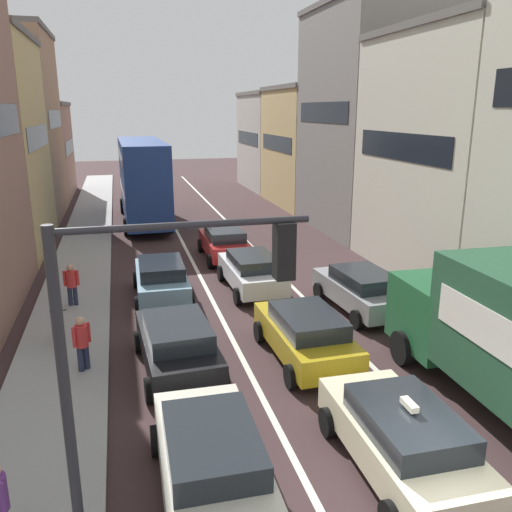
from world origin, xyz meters
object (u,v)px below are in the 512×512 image
object	(u,v)px
sedan_right_lane_behind_truck	(361,289)
cyclist_on_sidewalk	(58,320)
sedan_centre_lane_second	(306,334)
coupe_centre_lane_fourth	(224,242)
pedestrian_near_kerb	(72,284)
taxi_centre_lane_front	(402,437)
traffic_light_pole	(154,337)
pedestrian_far_sidewalk	(82,342)
sedan_left_lane_third	(161,278)
bus_mid_queue_primary	(143,178)
sedan_left_lane_front	(211,460)
wagon_left_lane_second	(177,344)
hatchback_centre_lane_third	(252,271)

from	to	relation	value
sedan_right_lane_behind_truck	cyclist_on_sidewalk	distance (m)	10.06
sedan_centre_lane_second	coupe_centre_lane_fourth	xyz separation A→B (m)	(-0.16, 10.96, 0.00)
coupe_centre_lane_fourth	pedestrian_near_kerb	xyz separation A→B (m)	(-6.52, -5.11, 0.15)
cyclist_on_sidewalk	taxi_centre_lane_front	bearing A→B (deg)	-142.10
traffic_light_pole	pedestrian_far_sidewalk	world-z (taller)	traffic_light_pole
sedan_left_lane_third	pedestrian_near_kerb	xyz separation A→B (m)	(-3.16, -0.27, 0.15)
sedan_right_lane_behind_truck	bus_mid_queue_primary	size ratio (longest dim) A/B	0.42
traffic_light_pole	pedestrian_near_kerb	distance (m)	12.36
sedan_centre_lane_second	traffic_light_pole	bearing A→B (deg)	141.98
sedan_left_lane_front	sedan_right_lane_behind_truck	xyz separation A→B (m)	(6.73, 7.93, 0.00)
wagon_left_lane_second	pedestrian_far_sidewalk	size ratio (longest dim) A/B	2.64
bus_mid_queue_primary	pedestrian_near_kerb	xyz separation A→B (m)	(-3.30, -14.44, -1.88)
coupe_centre_lane_fourth	traffic_light_pole	bearing A→B (deg)	165.84
sedan_centre_lane_second	bus_mid_queue_primary	bearing A→B (deg)	8.36
coupe_centre_lane_fourth	pedestrian_near_kerb	bearing A→B (deg)	128.21
bus_mid_queue_primary	sedan_centre_lane_second	bearing A→B (deg)	-171.40
wagon_left_lane_second	taxi_centre_lane_front	bearing A→B (deg)	-147.87
sedan_left_lane_third	pedestrian_near_kerb	world-z (taller)	pedestrian_near_kerb
traffic_light_pole	coupe_centre_lane_fourth	distance (m)	17.73
sedan_left_lane_front	pedestrian_near_kerb	world-z (taller)	pedestrian_near_kerb
pedestrian_near_kerb	bus_mid_queue_primary	bearing A→B (deg)	-10.57
traffic_light_pole	sedan_left_lane_third	xyz separation A→B (m)	(0.96, 12.09, -3.02)
traffic_light_pole	sedan_left_lane_third	world-z (taller)	traffic_light_pole
wagon_left_lane_second	hatchback_centre_lane_third	world-z (taller)	same
bus_mid_queue_primary	hatchback_centre_lane_third	bearing A→B (deg)	-167.42
bus_mid_queue_primary	pedestrian_far_sidewalk	world-z (taller)	bus_mid_queue_primary
sedan_right_lane_behind_truck	pedestrian_near_kerb	world-z (taller)	pedestrian_near_kerb
traffic_light_pole	sedan_left_lane_front	distance (m)	3.36
sedan_left_lane_third	cyclist_on_sidewalk	bearing A→B (deg)	136.86
sedan_centre_lane_second	cyclist_on_sidewalk	xyz separation A→B (m)	(-6.85, 2.67, 0.05)
sedan_centre_lane_second	coupe_centre_lane_fourth	world-z (taller)	same
sedan_left_lane_front	taxi_centre_lane_front	bearing A→B (deg)	-93.16
sedan_left_lane_front	bus_mid_queue_primary	xyz separation A→B (m)	(0.15, 25.12, 2.03)
taxi_centre_lane_front	wagon_left_lane_second	xyz separation A→B (m)	(-3.74, 5.34, -0.00)
hatchback_centre_lane_third	wagon_left_lane_second	bearing A→B (deg)	147.82
traffic_light_pole	bus_mid_queue_primary	distance (m)	26.30
cyclist_on_sidewalk	bus_mid_queue_primary	bearing A→B (deg)	-15.29
taxi_centre_lane_front	sedan_left_lane_third	world-z (taller)	taxi_centre_lane_front
coupe_centre_lane_fourth	sedan_right_lane_behind_truck	xyz separation A→B (m)	(3.36, -7.85, 0.00)
sedan_left_lane_third	bus_mid_queue_primary	world-z (taller)	bus_mid_queue_primary
traffic_light_pole	pedestrian_near_kerb	world-z (taller)	traffic_light_pole
sedan_left_lane_front	sedan_left_lane_third	world-z (taller)	same
traffic_light_pole	pedestrian_far_sidewalk	distance (m)	7.40
hatchback_centre_lane_third	pedestrian_far_sidewalk	bearing A→B (deg)	131.30
taxi_centre_lane_front	sedan_right_lane_behind_truck	distance (m)	8.74
sedan_left_lane_front	hatchback_centre_lane_third	world-z (taller)	same
bus_mid_queue_primary	sedan_left_lane_front	bearing A→B (deg)	178.78
sedan_right_lane_behind_truck	pedestrian_far_sidewalk	bearing A→B (deg)	101.21
traffic_light_pole	hatchback_centre_lane_third	bearing A→B (deg)	69.80
wagon_left_lane_second	coupe_centre_lane_fourth	bearing A→B (deg)	-20.62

